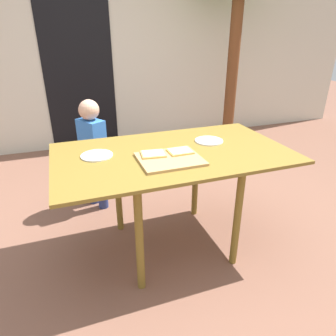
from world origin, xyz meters
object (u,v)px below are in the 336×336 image
object	(u,v)px
dining_table	(173,163)
plate_white_right	(209,141)
cutting_board	(170,159)
pizza_slice_far_left	(153,154)
child_left	(93,148)
pizza_slice_far_right	(180,151)
plate_white_left	(97,155)

from	to	relation	value
dining_table	plate_white_right	bearing A→B (deg)	17.98
dining_table	plate_white_right	xyz separation A→B (m)	(0.33, 0.11, 0.09)
cutting_board	plate_white_right	bearing A→B (deg)	30.96
pizza_slice_far_left	child_left	distance (m)	0.92
pizza_slice_far_right	child_left	bearing A→B (deg)	119.69
cutting_board	pizza_slice_far_left	bearing A→B (deg)	135.17
plate_white_left	child_left	bearing A→B (deg)	86.72
plate_white_right	child_left	world-z (taller)	child_left
cutting_board	pizza_slice_far_right	xyz separation A→B (m)	(0.10, 0.07, 0.02)
pizza_slice_far_left	child_left	bearing A→B (deg)	109.92
cutting_board	plate_white_left	size ratio (longest dim) A/B	1.88
cutting_board	child_left	distance (m)	1.02
pizza_slice_far_right	plate_white_right	size ratio (longest dim) A/B	0.76
plate_white_right	child_left	size ratio (longest dim) A/B	0.21
plate_white_right	child_left	xyz separation A→B (m)	(-0.79, 0.69, -0.20)
plate_white_left	cutting_board	bearing A→B (deg)	-27.83
pizza_slice_far_left	plate_white_left	world-z (taller)	pizza_slice_far_left
dining_table	child_left	distance (m)	0.92
dining_table	pizza_slice_far_left	xyz separation A→B (m)	(-0.15, -0.05, 0.11)
pizza_slice_far_right	plate_white_left	bearing A→B (deg)	163.46
dining_table	plate_white_left	distance (m)	0.52
pizza_slice_far_left	plate_white_right	bearing A→B (deg)	17.77
pizza_slice_far_left	plate_white_right	xyz separation A→B (m)	(0.48, 0.15, -0.02)
pizza_slice_far_left	pizza_slice_far_right	world-z (taller)	same
dining_table	pizza_slice_far_right	size ratio (longest dim) A/B	10.10
dining_table	plate_white_left	world-z (taller)	plate_white_left
plate_white_right	cutting_board	bearing A→B (deg)	-149.04
dining_table	pizza_slice_far_left	world-z (taller)	pizza_slice_far_left
dining_table	pizza_slice_far_left	size ratio (longest dim) A/B	9.25
dining_table	child_left	xyz separation A→B (m)	(-0.46, 0.79, -0.11)
plate_white_right	pizza_slice_far_left	bearing A→B (deg)	-162.23
cutting_board	child_left	bearing A→B (deg)	112.82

